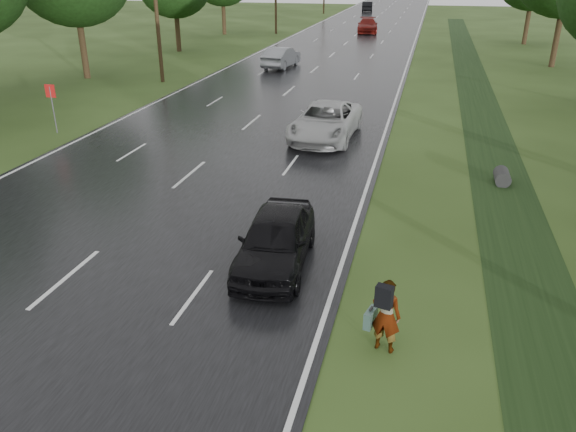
# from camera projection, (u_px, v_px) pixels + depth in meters

# --- Properties ---
(ground) EXTENTS (220.00, 220.00, 0.00)m
(ground) POSITION_uv_depth(u_px,v_px,m) (66.00, 279.00, 14.37)
(ground) COLOR #2C4017
(ground) RESTS_ON ground
(road) EXTENTS (14.00, 180.00, 0.04)m
(road) POSITION_uv_depth(u_px,v_px,m) (341.00, 47.00, 54.20)
(road) COLOR black
(road) RESTS_ON ground
(edge_stripe_east) EXTENTS (0.12, 180.00, 0.01)m
(edge_stripe_east) POSITION_uv_depth(u_px,v_px,m) (412.00, 50.00, 52.70)
(edge_stripe_east) COLOR silver
(edge_stripe_east) RESTS_ON road
(edge_stripe_west) EXTENTS (0.12, 180.00, 0.01)m
(edge_stripe_west) POSITION_uv_depth(u_px,v_px,m) (274.00, 45.00, 55.67)
(edge_stripe_west) COLOR silver
(edge_stripe_west) RESTS_ON road
(center_line) EXTENTS (0.12, 180.00, 0.01)m
(center_line) POSITION_uv_depth(u_px,v_px,m) (341.00, 47.00, 54.19)
(center_line) COLOR silver
(center_line) RESTS_ON road
(drainage_ditch) EXTENTS (2.20, 120.00, 0.56)m
(drainage_ditch) POSITION_uv_depth(u_px,v_px,m) (485.00, 123.00, 28.39)
(drainage_ditch) COLOR black
(drainage_ditch) RESTS_ON ground
(road_sign) EXTENTS (0.50, 0.06, 2.30)m
(road_sign) POSITION_uv_depth(u_px,v_px,m) (51.00, 99.00, 26.18)
(road_sign) COLOR slate
(road_sign) RESTS_ON ground
(utility_pole_mid) EXTENTS (1.60, 0.26, 10.00)m
(utility_pole_mid) POSITION_uv_depth(u_px,v_px,m) (155.00, 1.00, 36.39)
(utility_pole_mid) COLOR #372716
(utility_pole_mid) RESTS_ON ground
(pedestrian) EXTENTS (0.80, 0.80, 1.67)m
(pedestrian) POSITION_uv_depth(u_px,v_px,m) (385.00, 314.00, 11.43)
(pedestrian) COLOR #A5998C
(pedestrian) RESTS_ON ground
(white_pickup) EXTENTS (2.84, 5.80, 1.58)m
(white_pickup) POSITION_uv_depth(u_px,v_px,m) (326.00, 121.00, 25.56)
(white_pickup) COLOR beige
(white_pickup) RESTS_ON road
(dark_sedan) EXTENTS (2.05, 4.47, 1.48)m
(dark_sedan) POSITION_uv_depth(u_px,v_px,m) (276.00, 239.00, 14.71)
(dark_sedan) COLOR black
(dark_sedan) RESTS_ON road
(silver_sedan) EXTENTS (2.11, 4.85, 1.55)m
(silver_sedan) POSITION_uv_depth(u_px,v_px,m) (281.00, 57.00, 43.32)
(silver_sedan) COLOR #94959C
(silver_sedan) RESTS_ON road
(far_car_red) EXTENTS (2.84, 5.78, 1.62)m
(far_car_red) POSITION_uv_depth(u_px,v_px,m) (368.00, 26.00, 65.30)
(far_car_red) COLOR maroon
(far_car_red) RESTS_ON road
(far_car_dark) EXTENTS (2.24, 5.05, 1.61)m
(far_car_dark) POSITION_uv_depth(u_px,v_px,m) (367.00, 7.00, 94.39)
(far_car_dark) COLOR black
(far_car_dark) RESTS_ON road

